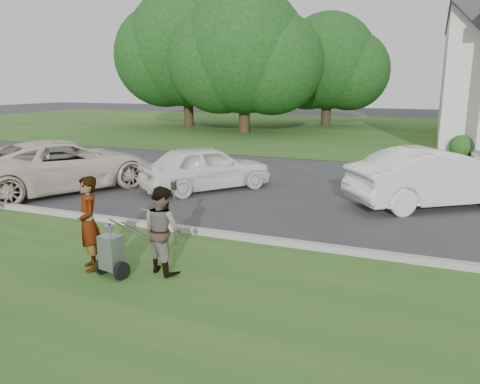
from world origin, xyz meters
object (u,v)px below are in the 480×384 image
Objects in this scene: tree_far at (187,53)px; person_right at (163,230)px; parking_meter_near at (174,205)px; tree_left at (244,57)px; car_a at (64,165)px; striping_cart at (112,253)px; car_d at (436,178)px; person_left at (89,224)px; car_b at (206,167)px; tree_back at (328,66)px.

person_right is at bearing -62.41° from tree_far.
person_right is 1.52m from parking_meter_near.
tree_left reaches higher than person_right.
person_right is at bearing -71.49° from tree_left.
car_a reaches higher than person_right.
striping_cart is at bearing -73.43° from tree_left.
car_a is (-5.90, 3.21, -0.06)m from parking_meter_near.
tree_far reaches higher than parking_meter_near.
tree_left is 1.83× the size of car_a.
car_a is 1.19× the size of car_d.
car_b is (-1.01, 6.79, -0.14)m from person_left.
parking_meter_near is at bearing 178.35° from car_a.
tree_far is 6.74× the size of person_left.
person_left reaches higher than parking_meter_near.
car_b is (4.16, 1.78, -0.08)m from car_a.
tree_far reaches higher than tree_back.
tree_back is at bearing 135.65° from person_left.
tree_back is at bearing -49.11° from car_b.
tree_back is 32.57m from striping_cart.
car_b is at bearing -72.01° from tree_left.
person_right is at bearing 47.48° from striping_cart.
person_right is (1.30, 0.40, -0.07)m from person_left.
car_a is at bearing 60.44° from car_b.
striping_cart is at bearing 140.26° from car_b.
tree_far is 2.74× the size of car_b.
car_b is (-2.31, 6.39, -0.07)m from person_right.
tree_left reaches higher than parking_meter_near.
person_right is at bearing 147.19° from car_b.
tree_back is at bearing -68.58° from car_a.
tree_back is at bearing -60.90° from person_right.
tree_left reaches higher than tree_back.
person_right is 0.32× the size of car_d.
person_left reaches higher than car_d.
tree_left is at bearing -116.57° from tree_back.
tree_far reaches higher than car_a.
tree_far is 27.37m from car_d.
person_left is 0.30× the size of car_a.
tree_far reaches higher than person_right.
parking_meter_near is at bearing 96.41° from striping_cart.
person_right is (0.72, 0.54, 0.35)m from striping_cart.
tree_back is 27.39m from car_a.
tree_left reaches higher than car_b.
parking_meter_near is 5.29m from car_b.
tree_left reaches higher than person_left.
tree_far is at bearing 156.03° from person_left.
tree_back is 8.24× the size of striping_cart.
tree_back reaches higher than parking_meter_near.
striping_cart is 0.96m from person_right.
car_b reaches higher than striping_cart.
car_b is at bearing 139.50° from person_left.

